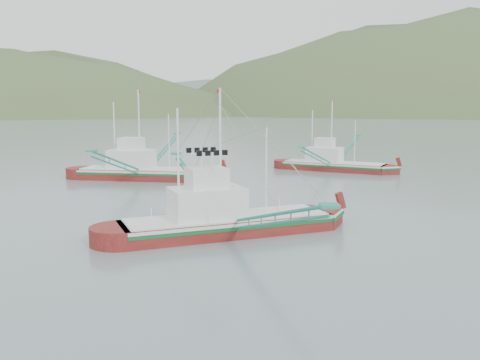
{
  "coord_description": "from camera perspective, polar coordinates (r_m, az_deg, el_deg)",
  "views": [
    {
      "loc": [
        0.45,
        -38.07,
        9.66
      ],
      "look_at": [
        0.0,
        6.0,
        3.2
      ],
      "focal_mm": 40.0,
      "sensor_mm": 36.0,
      "label": 1
    }
  ],
  "objects": [
    {
      "name": "ridge_distant",
      "position": [
        598.88,
        3.44,
        7.4
      ],
      "size": [
        960.0,
        400.0,
        240.0
      ],
      "primitive_type": "ellipsoid",
      "color": "slate",
      "rests_on": "ground"
    },
    {
      "name": "bg_boat_left",
      "position": [
        68.12,
        -10.34,
        1.71
      ],
      "size": [
        16.87,
        29.47,
        12.01
      ],
      "rotation": [
        0.0,
        0.0,
        -0.16
      ],
      "color": "maroon",
      "rests_on": "ground"
    },
    {
      "name": "bg_boat_right",
      "position": [
        76.65,
        9.95,
        2.61
      ],
      "size": [
        15.66,
        24.49,
        10.56
      ],
      "rotation": [
        0.0,
        0.0,
        -0.47
      ],
      "color": "maroon",
      "rests_on": "ground"
    },
    {
      "name": "headland_left",
      "position": [
        437.17,
        -23.95,
        6.36
      ],
      "size": [
        448.0,
        308.0,
        210.0
      ],
      "primitive_type": "ellipsoid",
      "color": "#40542B",
      "rests_on": "ground"
    },
    {
      "name": "main_boat",
      "position": [
        39.12,
        -1.56,
        -2.46
      ],
      "size": [
        16.04,
        27.11,
        11.47
      ],
      "rotation": [
        0.0,
        0.0,
        0.39
      ],
      "color": "maroon",
      "rests_on": "ground"
    },
    {
      "name": "ground",
      "position": [
        39.28,
        -0.09,
        -5.9
      ],
      "size": [
        1200.0,
        1200.0,
        0.0
      ],
      "primitive_type": "plane",
      "color": "slate",
      "rests_on": "ground"
    }
  ]
}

